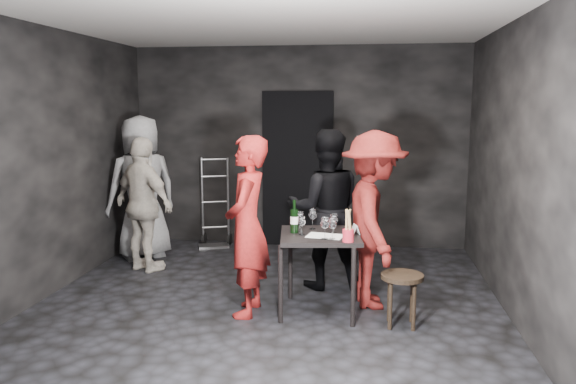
# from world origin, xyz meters

# --- Properties ---
(floor) EXTENTS (4.50, 5.00, 0.02)m
(floor) POSITION_xyz_m (0.00, 0.00, 0.00)
(floor) COLOR black
(floor) RESTS_ON ground
(ceiling) EXTENTS (4.50, 5.00, 0.02)m
(ceiling) POSITION_xyz_m (0.00, 0.00, 2.70)
(ceiling) COLOR silver
(ceiling) RESTS_ON ground
(wall_back) EXTENTS (4.50, 0.04, 2.70)m
(wall_back) POSITION_xyz_m (0.00, 2.50, 1.35)
(wall_back) COLOR black
(wall_back) RESTS_ON ground
(wall_front) EXTENTS (4.50, 0.04, 2.70)m
(wall_front) POSITION_xyz_m (0.00, -2.50, 1.35)
(wall_front) COLOR black
(wall_front) RESTS_ON ground
(wall_left) EXTENTS (0.04, 5.00, 2.70)m
(wall_left) POSITION_xyz_m (-2.25, 0.00, 1.35)
(wall_left) COLOR black
(wall_left) RESTS_ON ground
(wall_right) EXTENTS (0.04, 5.00, 2.70)m
(wall_right) POSITION_xyz_m (2.25, 0.00, 1.35)
(wall_right) COLOR black
(wall_right) RESTS_ON ground
(doorway) EXTENTS (0.95, 0.10, 2.10)m
(doorway) POSITION_xyz_m (0.00, 2.44, 1.05)
(doorway) COLOR black
(doorway) RESTS_ON ground
(wallbox_upper) EXTENTS (0.12, 0.06, 0.12)m
(wallbox_upper) POSITION_xyz_m (0.85, 2.45, 1.45)
(wallbox_upper) COLOR #B7B7B2
(wallbox_upper) RESTS_ON wall_back
(wallbox_lower) EXTENTS (0.10, 0.06, 0.14)m
(wallbox_lower) POSITION_xyz_m (1.05, 2.45, 1.40)
(wallbox_lower) COLOR #B7B7B2
(wallbox_lower) RESTS_ON wall_back
(hand_truck) EXTENTS (0.40, 0.34, 1.21)m
(hand_truck) POSITION_xyz_m (-1.12, 2.24, 0.22)
(hand_truck) COLOR #B2B2B7
(hand_truck) RESTS_ON floor
(tasting_table) EXTENTS (0.72, 0.72, 0.75)m
(tasting_table) POSITION_xyz_m (0.51, -0.03, 0.65)
(tasting_table) COLOR black
(tasting_table) RESTS_ON floor
(stool) EXTENTS (0.37, 0.37, 0.47)m
(stool) POSITION_xyz_m (1.25, -0.28, 0.38)
(stool) COLOR black
(stool) RESTS_ON floor
(server_red) EXTENTS (0.44, 0.67, 1.83)m
(server_red) POSITION_xyz_m (-0.14, -0.16, 0.92)
(server_red) COLOR #A61D1B
(server_red) RESTS_ON floor
(woman_black) EXTENTS (0.98, 0.65, 1.88)m
(woman_black) POSITION_xyz_m (0.51, 0.72, 0.94)
(woman_black) COLOR black
(woman_black) RESTS_ON floor
(man_maroon) EXTENTS (0.74, 1.30, 1.90)m
(man_maroon) POSITION_xyz_m (1.01, 0.22, 0.95)
(man_maroon) COLOR maroon
(man_maroon) RESTS_ON floor
(bystander_cream) EXTENTS (1.06, 0.87, 1.63)m
(bystander_cream) POSITION_xyz_m (-1.61, 1.00, 0.82)
(bystander_cream) COLOR beige
(bystander_cream) RESTS_ON floor
(bystander_grey) EXTENTS (1.17, 1.13, 2.15)m
(bystander_grey) POSITION_xyz_m (-1.84, 1.52, 1.07)
(bystander_grey) COLOR gray
(bystander_grey) RESTS_ON floor
(tasting_mat) EXTENTS (0.35, 0.27, 0.00)m
(tasting_mat) POSITION_xyz_m (0.57, -0.12, 0.75)
(tasting_mat) COLOR white
(tasting_mat) RESTS_ON tasting_table
(wine_glass_a) EXTENTS (0.08, 0.08, 0.19)m
(wine_glass_a) POSITION_xyz_m (0.35, -0.11, 0.85)
(wine_glass_a) COLOR white
(wine_glass_a) RESTS_ON tasting_table
(wine_glass_b) EXTENTS (0.10, 0.10, 0.21)m
(wine_glass_b) POSITION_xyz_m (0.32, 0.01, 0.86)
(wine_glass_b) COLOR white
(wine_glass_b) RESTS_ON tasting_table
(wine_glass_c) EXTENTS (0.08, 0.08, 0.21)m
(wine_glass_c) POSITION_xyz_m (0.43, 0.15, 0.86)
(wine_glass_c) COLOR white
(wine_glass_c) RESTS_ON tasting_table
(wine_glass_d) EXTENTS (0.11, 0.11, 0.22)m
(wine_glass_d) POSITION_xyz_m (0.57, -0.23, 0.86)
(wine_glass_d) COLOR white
(wine_glass_d) RESTS_ON tasting_table
(wine_glass_e) EXTENTS (0.08, 0.08, 0.21)m
(wine_glass_e) POSITION_xyz_m (0.64, -0.22, 0.85)
(wine_glass_e) COLOR white
(wine_glass_e) RESTS_ON tasting_table
(wine_glass_f) EXTENTS (0.10, 0.10, 0.20)m
(wine_glass_f) POSITION_xyz_m (0.64, -0.01, 0.85)
(wine_glass_f) COLOR white
(wine_glass_f) RESTS_ON tasting_table
(wine_bottle) EXTENTS (0.07, 0.07, 0.31)m
(wine_bottle) POSITION_xyz_m (0.27, -0.02, 0.87)
(wine_bottle) COLOR black
(wine_bottle) RESTS_ON tasting_table
(breadstick_cup) EXTENTS (0.10, 0.10, 0.31)m
(breadstick_cup) POSITION_xyz_m (0.78, -0.30, 0.89)
(breadstick_cup) COLOR red
(breadstick_cup) RESTS_ON tasting_table
(reserved_card) EXTENTS (0.10, 0.13, 0.09)m
(reserved_card) POSITION_xyz_m (0.82, 0.00, 0.79)
(reserved_card) COLOR white
(reserved_card) RESTS_ON tasting_table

